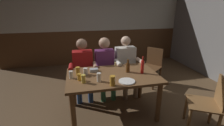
{
  "coord_description": "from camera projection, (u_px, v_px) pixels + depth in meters",
  "views": [
    {
      "loc": [
        -0.56,
        -2.53,
        1.82
      ],
      "look_at": [
        0.0,
        -0.04,
        0.93
      ],
      "focal_mm": 26.08,
      "sensor_mm": 36.0,
      "label": 1
    }
  ],
  "objects": [
    {
      "name": "dining_table",
      "position": [
        113.0,
        81.0,
        2.74
      ],
      "size": [
        1.51,
        0.93,
        0.74
      ],
      "color": "brown",
      "rests_on": "ground_plane"
    },
    {
      "name": "pint_glass_3",
      "position": [
        78.0,
        71.0,
        2.66
      ],
      "size": [
        0.07,
        0.07,
        0.14
      ],
      "primitive_type": "cylinder",
      "color": "gold",
      "rests_on": "dining_table"
    },
    {
      "name": "pint_glass_1",
      "position": [
        99.0,
        77.0,
        2.45
      ],
      "size": [
        0.07,
        0.07,
        0.14
      ],
      "primitive_type": "cylinder",
      "color": "white",
      "rests_on": "dining_table"
    },
    {
      "name": "bottle_0",
      "position": [
        142.0,
        67.0,
        2.74
      ],
      "size": [
        0.05,
        0.05,
        0.3
      ],
      "color": "red",
      "rests_on": "dining_table"
    },
    {
      "name": "pint_glass_6",
      "position": [
        79.0,
        77.0,
        2.49
      ],
      "size": [
        0.06,
        0.06,
        0.11
      ],
      "primitive_type": "cylinder",
      "color": "gold",
      "rests_on": "dining_table"
    },
    {
      "name": "person_2",
      "position": [
        126.0,
        63.0,
        3.46
      ],
      "size": [
        0.57,
        0.54,
        1.24
      ],
      "rotation": [
        0.0,
        0.0,
        3.19
      ],
      "color": "silver",
      "rests_on": "ground_plane"
    },
    {
      "name": "person_0",
      "position": [
        83.0,
        66.0,
        3.28
      ],
      "size": [
        0.54,
        0.52,
        1.23
      ],
      "rotation": [
        0.0,
        0.0,
        3.12
      ],
      "color": "#AD1919",
      "rests_on": "ground_plane"
    },
    {
      "name": "ground_plane",
      "position": [
        112.0,
        109.0,
        3.04
      ],
      "size": [
        6.89,
        6.89,
        0.0
      ],
      "primitive_type": "plane",
      "color": "brown"
    },
    {
      "name": "back_wall_wainscot",
      "position": [
        93.0,
        47.0,
        5.43
      ],
      "size": [
        5.74,
        0.12,
        1.08
      ],
      "primitive_type": "cube",
      "color": "brown",
      "rests_on": "ground_plane"
    },
    {
      "name": "pint_glass_5",
      "position": [
        71.0,
        75.0,
        2.56
      ],
      "size": [
        0.06,
        0.06,
        0.12
      ],
      "primitive_type": "cylinder",
      "color": "white",
      "rests_on": "dining_table"
    },
    {
      "name": "table_candle",
      "position": [
        116.0,
        64.0,
        3.08
      ],
      "size": [
        0.04,
        0.04,
        0.08
      ],
      "primitive_type": "cylinder",
      "color": "#F9E08C",
      "rests_on": "dining_table"
    },
    {
      "name": "person_1",
      "position": [
        105.0,
        65.0,
        3.36
      ],
      "size": [
        0.53,
        0.51,
        1.23
      ],
      "rotation": [
        0.0,
        0.0,
        3.16
      ],
      "color": "#6B2D66",
      "rests_on": "ground_plane"
    },
    {
      "name": "back_wall_upper",
      "position": [
        92.0,
        6.0,
        5.01
      ],
      "size": [
        5.74,
        0.12,
        1.49
      ],
      "primitive_type": "cube",
      "color": "beige"
    },
    {
      "name": "pint_glass_2",
      "position": [
        113.0,
        81.0,
        2.32
      ],
      "size": [
        0.08,
        0.08,
        0.15
      ],
      "primitive_type": "cylinder",
      "color": "gold",
      "rests_on": "dining_table"
    },
    {
      "name": "bottle_1",
      "position": [
        128.0,
        67.0,
        2.79
      ],
      "size": [
        0.07,
        0.07,
        0.23
      ],
      "color": "#593314",
      "rests_on": "dining_table"
    },
    {
      "name": "pint_glass_0",
      "position": [
        83.0,
        79.0,
        2.4
      ],
      "size": [
        0.06,
        0.06,
        0.13
      ],
      "primitive_type": "cylinder",
      "color": "#E5C64C",
      "rests_on": "dining_table"
    },
    {
      "name": "plate_0",
      "position": [
        127.0,
        81.0,
        2.46
      ],
      "size": [
        0.25,
        0.25,
        0.01
      ],
      "primitive_type": "cylinder",
      "color": "white",
      "rests_on": "dining_table"
    },
    {
      "name": "pint_glass_4",
      "position": [
        85.0,
        71.0,
        2.7
      ],
      "size": [
        0.07,
        0.07,
        0.11
      ],
      "primitive_type": "cylinder",
      "color": "white",
      "rests_on": "dining_table"
    },
    {
      "name": "chair_empty_near_left",
      "position": [
        152.0,
        65.0,
        3.93
      ],
      "size": [
        0.62,
        0.62,
        0.88
      ],
      "rotation": [
        0.0,
        0.0,
        -4.03
      ],
      "color": "brown",
      "rests_on": "ground_plane"
    },
    {
      "name": "chair_empty_near_right",
      "position": [
        210.0,
        103.0,
        2.39
      ],
      "size": [
        0.6,
        0.6,
        0.88
      ],
      "rotation": [
        0.0,
        0.0,
        1.06
      ],
      "color": "brown",
      "rests_on": "ground_plane"
    },
    {
      "name": "condiment_caddy",
      "position": [
        94.0,
        70.0,
        2.84
      ],
      "size": [
        0.14,
        0.1,
        0.05
      ],
      "primitive_type": "cube",
      "color": "#B2B7BC",
      "rests_on": "dining_table"
    }
  ]
}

